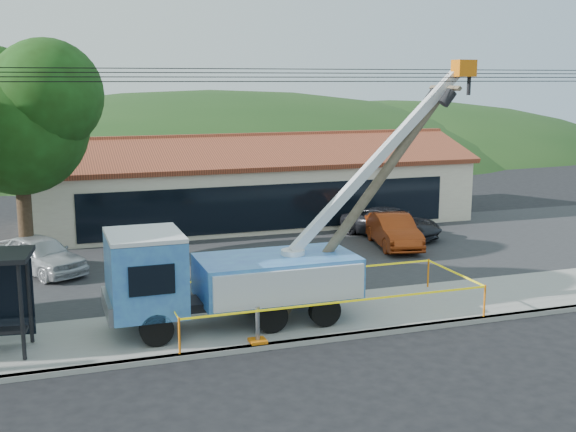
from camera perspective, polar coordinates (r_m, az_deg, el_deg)
The scene contains 14 objects.
ground at distance 18.86m, azimuth 2.13°, elevation -12.41°, with size 120.00×120.00×0.00m, color black.
curb at distance 20.66m, azimuth 0.00°, elevation -10.06°, with size 60.00×0.25×0.15m, color gray.
sidewalk at distance 22.36m, azimuth -1.60°, elevation -8.42°, with size 60.00×4.00×0.15m, color gray.
parking_lot at distance 29.78m, azimuth -6.23°, elevation -3.64°, with size 60.00×12.00×0.10m, color #28282B.
strip_mall at distance 37.98m, azimuth -3.08°, elevation 2.35°, with size 22.50×8.53×4.67m.
tree_lot at distance 29.20m, azimuth -20.57°, elevation 7.70°, with size 6.30×5.60×8.94m.
hill_center at distance 73.38m, azimuth -6.10°, elevation 4.89°, with size 89.60×64.00×32.00m, color #1A3A15.
hill_east at distance 80.22m, azimuth 8.02°, elevation 5.34°, with size 72.80×52.00×26.00m, color #1A3A15.
utility_truck at distance 21.61m, azimuth -4.77°, elevation -4.52°, with size 11.58×4.01×7.86m.
leaning_pole at distance 22.85m, azimuth 7.29°, elevation 2.94°, with size 6.23×1.75×7.80m.
caution_tape at distance 22.55m, azimuth 2.64°, elevation -6.08°, with size 9.60×3.51×1.02m.
car_silver at distance 29.34m, azimuth -18.86°, elevation -4.48°, with size 1.74×4.33×1.47m, color silver.
car_red at distance 32.41m, azimuth 8.29°, elevation -2.59°, with size 1.54×4.41×1.45m, color maroon.
car_dark at distance 34.43m, azimuth 8.15°, elevation -1.80°, with size 2.23×4.83×1.34m, color black.
Camera 1 is at (-6.29, -16.16, 7.42)m, focal length 45.00 mm.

